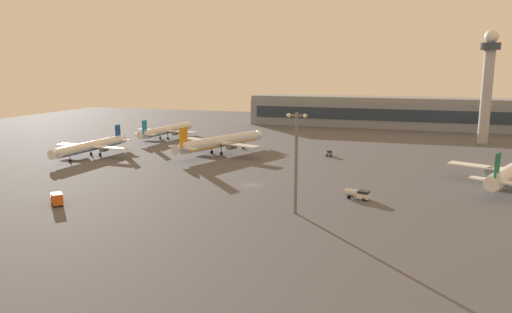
# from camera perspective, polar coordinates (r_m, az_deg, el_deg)

# --- Properties ---
(ground_plane) EXTENTS (416.00, 416.00, 0.00)m
(ground_plane) POSITION_cam_1_polar(r_m,az_deg,el_deg) (134.59, -0.45, -3.40)
(ground_plane) COLOR #4C4C51
(terminal_building) EXTENTS (187.24, 22.40, 16.40)m
(terminal_building) POSITION_cam_1_polar(r_m,az_deg,el_deg) (272.05, 19.25, 4.89)
(terminal_building) COLOR gray
(terminal_building) RESTS_ON ground
(control_tower) EXTENTS (8.00, 8.00, 47.86)m
(control_tower) POSITION_cam_1_polar(r_m,az_deg,el_deg) (227.25, 25.92, 8.25)
(control_tower) COLOR #A8A8B2
(control_tower) RESTS_ON ground
(airplane_mid_apron) EXTENTS (30.40, 39.06, 10.02)m
(airplane_mid_apron) POSITION_cam_1_polar(r_m,az_deg,el_deg) (186.51, -19.02, 1.16)
(airplane_mid_apron) COLOR white
(airplane_mid_apron) RESTS_ON ground
(airplane_taxiway_distant) EXTENTS (35.51, 45.08, 11.99)m
(airplane_taxiway_distant) POSITION_cam_1_polar(r_m,az_deg,el_deg) (182.24, -4.27, 1.75)
(airplane_taxiway_distant) COLOR silver
(airplane_taxiway_distant) RESTS_ON ground
(airplane_far_stand) EXTENTS (31.00, 39.75, 10.19)m
(airplane_far_stand) POSITION_cam_1_polar(r_m,az_deg,el_deg) (223.93, -10.67, 3.09)
(airplane_far_stand) COLOR silver
(airplane_far_stand) RESTS_ON ground
(fuel_truck) EXTENTS (6.61, 3.52, 2.35)m
(fuel_truck) POSITION_cam_1_polar(r_m,az_deg,el_deg) (122.82, 12.09, -4.36)
(fuel_truck) COLOR white
(fuel_truck) RESTS_ON ground
(pushback_tug) EXTENTS (1.95, 3.16, 2.05)m
(pushback_tug) POSITION_cam_1_polar(r_m,az_deg,el_deg) (179.33, 8.77, 0.38)
(pushback_tug) COLOR gray
(pushback_tug) RESTS_ON ground
(catering_truck) EXTENTS (5.71, 5.60, 3.05)m
(catering_truck) POSITION_cam_1_polar(r_m,az_deg,el_deg) (124.73, -22.67, -4.63)
(catering_truck) COLOR #D85919
(catering_truck) RESTS_ON ground
(apron_light_west) EXTENTS (4.80, 0.90, 22.83)m
(apron_light_west) POSITION_cam_1_polar(r_m,az_deg,el_deg) (106.22, 4.82, 0.05)
(apron_light_west) COLOR slate
(apron_light_west) RESTS_ON ground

